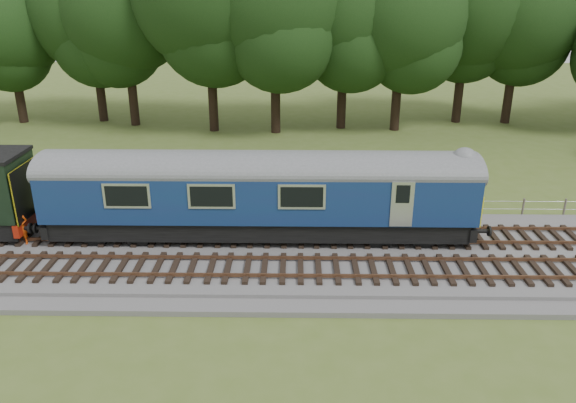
{
  "coord_description": "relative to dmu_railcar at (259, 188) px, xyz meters",
  "views": [
    {
      "loc": [
        -3.01,
        -20.81,
        10.77
      ],
      "look_at": [
        -3.34,
        1.4,
        2.0
      ],
      "focal_mm": 35.0,
      "sensor_mm": 36.0,
      "label": 1
    }
  ],
  "objects": [
    {
      "name": "ground",
      "position": [
        4.57,
        -1.4,
        -2.61
      ],
      "size": [
        120.0,
        120.0,
        0.0
      ],
      "primitive_type": "plane",
      "color": "#4B6023",
      "rests_on": "ground"
    },
    {
      "name": "ballast",
      "position": [
        4.57,
        -1.4,
        -2.43
      ],
      "size": [
        70.0,
        7.0,
        0.35
      ],
      "primitive_type": "cube",
      "color": "#4C4C4F",
      "rests_on": "ground"
    },
    {
      "name": "track_north",
      "position": [
        4.57,
        -0.0,
        -2.19
      ],
      "size": [
        67.2,
        2.4,
        0.21
      ],
      "color": "black",
      "rests_on": "ballast"
    },
    {
      "name": "track_south",
      "position": [
        4.57,
        -3.0,
        -2.19
      ],
      "size": [
        67.2,
        2.4,
        0.21
      ],
      "color": "black",
      "rests_on": "ballast"
    },
    {
      "name": "fence",
      "position": [
        4.57,
        3.1,
        -2.61
      ],
      "size": [
        64.0,
        0.12,
        1.0
      ],
      "primitive_type": null,
      "color": "#6B6054",
      "rests_on": "ground"
    },
    {
      "name": "tree_line",
      "position": [
        4.57,
        20.6,
        -2.61
      ],
      "size": [
        70.0,
        8.0,
        18.0
      ],
      "primitive_type": null,
      "color": "black",
      "rests_on": "ground"
    },
    {
      "name": "dmu_railcar",
      "position": [
        0.0,
        0.0,
        0.0
      ],
      "size": [
        18.05,
        2.86,
        3.88
      ],
      "color": "black",
      "rests_on": "ground"
    },
    {
      "name": "worker",
      "position": [
        -10.01,
        -0.89,
        -1.44
      ],
      "size": [
        0.67,
        0.53,
        1.63
      ],
      "primitive_type": "imported",
      "rotation": [
        0.0,
        0.0,
        0.25
      ],
      "color": "#E0450B",
      "rests_on": "ballast"
    }
  ]
}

